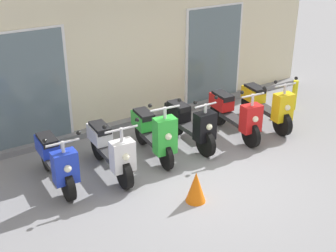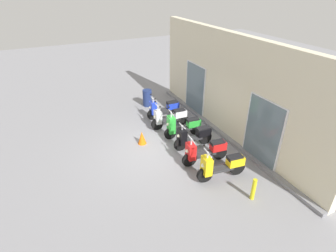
# 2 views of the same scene
# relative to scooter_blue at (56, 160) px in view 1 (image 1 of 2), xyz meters

# --- Properties ---
(ground_plane) EXTENTS (40.00, 40.00, 0.00)m
(ground_plane) POSITION_rel_scooter_blue_xyz_m (2.27, -1.25, -0.45)
(ground_plane) COLOR gray
(storefront_facade) EXTENTS (9.68, 0.50, 3.93)m
(storefront_facade) POSITION_rel_scooter_blue_xyz_m (2.27, 1.68, 1.45)
(storefront_facade) COLOR beige
(storefront_facade) RESTS_ON ground_plane
(scooter_blue) EXTENTS (0.60, 1.57, 1.13)m
(scooter_blue) POSITION_rel_scooter_blue_xyz_m (0.00, 0.00, 0.00)
(scooter_blue) COLOR black
(scooter_blue) RESTS_ON ground_plane
(scooter_white) EXTENTS (0.63, 1.65, 1.19)m
(scooter_white) POSITION_rel_scooter_blue_xyz_m (0.92, -0.14, 0.01)
(scooter_white) COLOR black
(scooter_white) RESTS_ON ground_plane
(scooter_green) EXTENTS (0.62, 1.56, 1.28)m
(scooter_green) POSITION_rel_scooter_blue_xyz_m (1.85, -0.05, 0.06)
(scooter_green) COLOR black
(scooter_green) RESTS_ON ground_plane
(scooter_black) EXTENTS (0.54, 1.57, 1.15)m
(scooter_black) POSITION_rel_scooter_blue_xyz_m (2.68, -0.03, 0.03)
(scooter_black) COLOR black
(scooter_black) RESTS_ON ground_plane
(scooter_red) EXTENTS (0.58, 1.67, 1.19)m
(scooter_red) POSITION_rel_scooter_blue_xyz_m (3.69, -0.16, 0.04)
(scooter_red) COLOR black
(scooter_red) RESTS_ON ground_plane
(scooter_yellow) EXTENTS (0.58, 1.65, 1.21)m
(scooter_yellow) POSITION_rel_scooter_blue_xyz_m (4.59, -0.14, 0.02)
(scooter_yellow) COLOR black
(scooter_yellow) RESTS_ON ground_plane
(traffic_cone) EXTENTS (0.32, 0.32, 0.52)m
(traffic_cone) POSITION_rel_scooter_blue_xyz_m (1.64, -1.66, -0.19)
(traffic_cone) COLOR orange
(traffic_cone) RESTS_ON ground_plane
(curb_bollard) EXTENTS (0.12, 0.12, 0.70)m
(curb_bollard) POSITION_rel_scooter_blue_xyz_m (5.74, 0.15, -0.10)
(curb_bollard) COLOR yellow
(curb_bollard) RESTS_ON ground_plane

